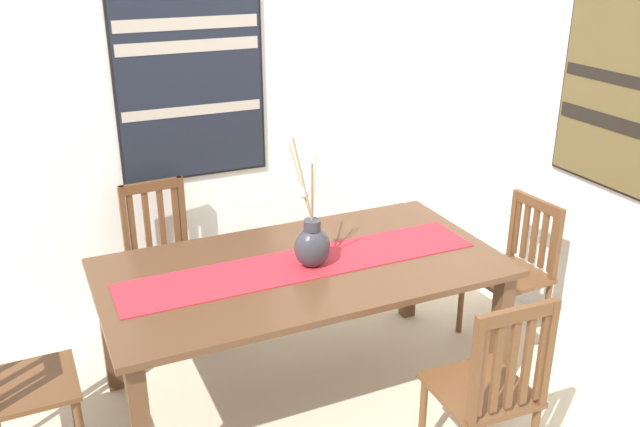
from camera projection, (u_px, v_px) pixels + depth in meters
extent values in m
cube|color=silver|center=(219.00, 104.00, 4.38)|extent=(6.40, 0.12, 2.70)
cube|color=#51331E|center=(302.00, 268.00, 3.56)|extent=(2.05, 1.08, 0.03)
cube|color=#51331E|center=(500.00, 335.00, 3.68)|extent=(0.08, 0.08, 0.74)
cube|color=#51331E|center=(108.00, 329.00, 3.73)|extent=(0.08, 0.08, 0.74)
cube|color=#51331E|center=(409.00, 265.00, 4.46)|extent=(0.08, 0.08, 0.74)
cube|color=#B7232D|center=(302.00, 264.00, 3.55)|extent=(1.89, 0.36, 0.01)
ellipsoid|color=#333338|center=(312.00, 247.00, 3.49)|extent=(0.19, 0.16, 0.21)
cylinder|color=#333338|center=(312.00, 225.00, 3.45)|extent=(0.09, 0.09, 0.05)
cylinder|color=#997F5B|center=(301.00, 182.00, 3.43)|extent=(0.06, 0.17, 0.36)
cylinder|color=#997F5B|center=(303.00, 180.00, 3.34)|extent=(0.10, 0.01, 0.44)
cylinder|color=#997F5B|center=(303.00, 181.00, 3.34)|extent=(0.10, 0.02, 0.43)
cylinder|color=#997F5B|center=(314.00, 188.00, 3.43)|extent=(0.07, 0.10, 0.30)
cylinder|color=#997F5B|center=(312.00, 192.00, 3.33)|extent=(0.05, 0.10, 0.34)
sphere|color=white|center=(304.00, 193.00, 3.41)|extent=(0.06, 0.06, 0.06)
cube|color=brown|center=(506.00, 275.00, 4.16)|extent=(0.45, 0.45, 0.03)
cylinder|color=brown|center=(500.00, 329.00, 4.02)|extent=(0.04, 0.04, 0.43)
cylinder|color=brown|center=(461.00, 302.00, 4.32)|extent=(0.04, 0.04, 0.43)
cylinder|color=brown|center=(546.00, 314.00, 4.18)|extent=(0.04, 0.04, 0.43)
cylinder|color=brown|center=(505.00, 289.00, 4.48)|extent=(0.04, 0.04, 0.43)
cube|color=brown|center=(557.00, 245.00, 4.01)|extent=(0.04, 0.04, 0.44)
cube|color=brown|center=(514.00, 223.00, 4.30)|extent=(0.04, 0.04, 0.44)
cube|color=brown|center=(538.00, 204.00, 4.09)|extent=(0.06, 0.38, 0.06)
cube|color=brown|center=(553.00, 245.00, 4.04)|extent=(0.02, 0.04, 0.35)
cube|color=brown|center=(543.00, 240.00, 4.10)|extent=(0.02, 0.04, 0.35)
cube|color=brown|center=(534.00, 236.00, 4.16)|extent=(0.02, 0.04, 0.35)
cube|color=brown|center=(525.00, 231.00, 4.23)|extent=(0.02, 0.04, 0.35)
cube|color=brown|center=(517.00, 227.00, 4.29)|extent=(0.02, 0.04, 0.35)
cube|color=brown|center=(480.00, 390.00, 3.12)|extent=(0.44, 0.44, 0.03)
cylinder|color=brown|center=(423.00, 416.00, 3.30)|extent=(0.04, 0.04, 0.43)
cylinder|color=brown|center=(486.00, 399.00, 3.42)|extent=(0.04, 0.04, 0.43)
cube|color=brown|center=(475.00, 372.00, 2.79)|extent=(0.04, 0.04, 0.51)
cube|color=brown|center=(548.00, 353.00, 2.92)|extent=(0.04, 0.04, 0.51)
cube|color=brown|center=(518.00, 314.00, 2.77)|extent=(0.38, 0.05, 0.06)
cube|color=brown|center=(481.00, 373.00, 2.81)|extent=(0.04, 0.02, 0.42)
cube|color=brown|center=(497.00, 369.00, 2.83)|extent=(0.04, 0.02, 0.42)
cube|color=brown|center=(512.00, 365.00, 2.86)|extent=(0.04, 0.02, 0.42)
cube|color=brown|center=(527.00, 361.00, 2.89)|extent=(0.04, 0.02, 0.42)
cube|color=brown|center=(542.00, 357.00, 2.91)|extent=(0.04, 0.02, 0.42)
cube|color=brown|center=(167.00, 273.00, 4.19)|extent=(0.45, 0.45, 0.03)
cylinder|color=brown|center=(207.00, 312.00, 4.21)|extent=(0.04, 0.04, 0.43)
cylinder|color=brown|center=(149.00, 326.00, 4.05)|extent=(0.04, 0.04, 0.43)
cylinder|color=brown|center=(189.00, 287.00, 4.50)|extent=(0.04, 0.04, 0.43)
cylinder|color=brown|center=(134.00, 300.00, 4.34)|extent=(0.04, 0.04, 0.43)
cube|color=brown|center=(183.00, 216.00, 4.32)|extent=(0.04, 0.04, 0.52)
cube|color=brown|center=(125.00, 226.00, 4.16)|extent=(0.04, 0.04, 0.52)
cube|color=brown|center=(151.00, 186.00, 4.16)|extent=(0.38, 0.06, 0.06)
cube|color=brown|center=(176.00, 219.00, 4.31)|extent=(0.04, 0.02, 0.43)
cube|color=brown|center=(162.00, 222.00, 4.27)|extent=(0.04, 0.02, 0.43)
cube|color=brown|center=(147.00, 225.00, 4.23)|extent=(0.04, 0.02, 0.43)
cube|color=brown|center=(132.00, 227.00, 4.19)|extent=(0.04, 0.02, 0.43)
cube|color=brown|center=(29.00, 385.00, 3.15)|extent=(0.42, 0.42, 0.03)
cylinder|color=brown|center=(72.00, 394.00, 3.46)|extent=(0.04, 0.04, 0.43)
cube|color=black|center=(189.00, 69.00, 4.16)|extent=(0.92, 0.04, 1.35)
cube|color=black|center=(190.00, 70.00, 4.14)|extent=(0.89, 0.01, 1.32)
cube|color=#B2A893|center=(189.00, 46.00, 4.09)|extent=(0.86, 0.00, 0.07)
cube|color=#B2A893|center=(187.00, 23.00, 4.04)|extent=(0.86, 0.00, 0.07)
cube|color=#B2A893|center=(193.00, 111.00, 4.23)|extent=(0.86, 0.00, 0.06)
cube|color=black|center=(624.00, 88.00, 3.68)|extent=(0.04, 0.87, 1.13)
cube|color=brown|center=(621.00, 88.00, 3.67)|extent=(0.01, 0.84, 1.10)
cube|color=black|center=(622.00, 80.00, 3.65)|extent=(0.00, 0.81, 0.06)
cube|color=black|center=(615.00, 124.00, 3.74)|extent=(0.00, 0.81, 0.08)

